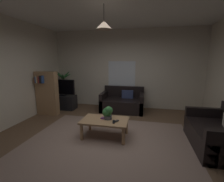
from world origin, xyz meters
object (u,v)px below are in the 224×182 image
Objects in this scene: potted_palm_corner at (64,91)px; couch_under_window at (123,103)px; remote_on_table_0 at (116,121)px; couch_right_side at (218,135)px; tv at (62,87)px; tv_stand at (63,102)px; bookshelf_corner at (47,93)px; remote_on_table_1 at (114,122)px; pendant_lamp at (104,25)px; book_on_table_0 at (104,118)px; coffee_table at (105,122)px; potted_plant_on_table at (108,112)px.

couch_under_window is at bearing -4.63° from potted_palm_corner.
couch_right_side is at bearing -145.61° from remote_on_table_0.
couch_under_window is 1.53× the size of tv.
bookshelf_corner is (-0.19, -0.66, 0.47)m from tv_stand.
potted_palm_corner is (-2.51, 2.27, 0.16)m from remote_on_table_0.
tv_stand is at bearing 128.59° from remote_on_table_1.
pendant_lamp is at bearing 16.37° from remote_on_table_0.
tv_stand is at bearing 139.55° from book_on_table_0.
book_on_table_0 is (-2.37, 0.03, 0.15)m from couch_right_side.
pendant_lamp is at bearing -135.00° from coffee_table.
tv is (-2.09, 1.68, 0.23)m from potted_plant_on_table.
remote_on_table_1 is (0.23, -0.11, 0.08)m from coffee_table.
potted_palm_corner reaches higher than potted_plant_on_table.
coffee_table is at bearing 45.00° from pendant_lamp.
book_on_table_0 is 0.13× the size of tv.
book_on_table_0 is 2.64m from tv.
coffee_table is 2.71m from tv.
potted_plant_on_table is at bearing -39.14° from tv_stand.
couch_right_side reaches higher than remote_on_table_1.
potted_palm_corner reaches higher than tv.
pendant_lamp is at bearing -40.47° from tv.
potted_plant_on_table is at bearing -38.78° from tv.
potted_palm_corner is at bearing 125.13° from remote_on_table_1.
couch_right_side is at bearing -0.81° from potted_plant_on_table.
remote_on_table_1 is 0.53× the size of potted_plant_on_table.
book_on_table_0 is 2.02m from pendant_lamp.
potted_palm_corner is (-2.24, 2.19, 0.23)m from coffee_table.
remote_on_table_0 is 0.11× the size of potted_palm_corner.
couch_under_window is 1.02× the size of couch_right_side.
potted_plant_on_table is at bearing -90.81° from couch_right_side.
remote_on_table_1 is at bearing -32.09° from book_on_table_0.
book_on_table_0 is at bearing -178.04° from potted_plant_on_table.
remote_on_table_0 is at bearing -85.65° from couch_under_window.
book_on_table_0 reaches higher than remote_on_table_1.
tv reaches higher than remote_on_table_0.
tv_stand is 1.85× the size of pendant_lamp.
bookshelf_corner is (-2.45, 1.21, 0.29)m from remote_on_table_1.
couch_right_side is at bearing -21.62° from tv_stand.
potted_plant_on_table is 0.21× the size of bookshelf_corner.
potted_palm_corner is (-2.29, 2.13, 0.01)m from potted_plant_on_table.
couch_under_window is at bearing 81.36° from remote_on_table_1.
potted_palm_corner is (-2.20, 2.14, 0.16)m from book_on_table_0.
potted_palm_corner is (-0.21, 0.46, -0.21)m from tv.
bookshelf_corner is 2.88× the size of pendant_lamp.
coffee_table is at bearing -40.47° from tv.
potted_plant_on_table is 0.33× the size of tv_stand.
couch_under_window is 1.60× the size of tv_stand.
potted_palm_corner reaches higher than bookshelf_corner.
potted_plant_on_table reaches higher than coffee_table.
couch_under_window is at bearing 86.87° from coffee_table.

